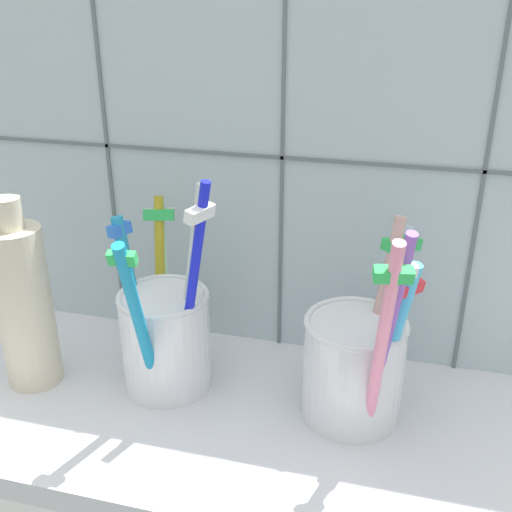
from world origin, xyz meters
The scene contains 5 objects.
counter_slab centered at (0.00, 0.00, 1.00)cm, with size 64.00×22.00×2.00cm, color silver.
tile_wall_back centered at (0.00, 12.00, 22.50)cm, with size 64.00×2.20×45.00cm.
toothbrush_cup_left centered at (-7.77, 2.39, 7.12)cm, with size 10.16×14.96×19.11cm.
toothbrush_cup_right centered at (7.99, 2.22, 6.87)cm, with size 8.47×13.81×18.18cm.
ceramic_vase centered at (-19.06, 0.43, 9.31)cm, with size 4.52×4.52×16.49cm.
Camera 1 is at (10.58, -37.89, 33.72)cm, focal length 43.15 mm.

